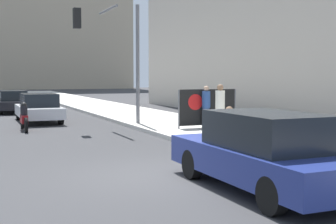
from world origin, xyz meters
The scene contains 11 objects.
ground_plane centered at (0.00, 0.00, 0.00)m, with size 160.00×160.00×0.00m, color #38383A.
sidewalk_curb centered at (4.61, 15.00, 0.08)m, with size 4.43×90.00×0.16m, color beige.
seated_protester centered at (3.02, 2.22, 0.80)m, with size 0.93×0.77×1.20m.
jogger_on_sidewalk centered at (4.32, 5.14, 1.08)m, with size 0.34×0.34×1.80m.
pedestrian_behind centered at (4.75, 7.03, 1.02)m, with size 0.34×0.34×1.70m.
protest_banner centered at (4.92, 7.25, 0.98)m, with size 2.63×0.06×1.56m.
traffic_light_pole centered at (1.84, 10.02, 3.68)m, with size 2.89×2.66×5.21m.
parked_car_curbside centered at (1.23, -2.06, 0.76)m, with size 1.76×4.72×1.54m.
car_on_road_nearest centered at (-0.91, 13.79, 0.71)m, with size 1.84×4.69×1.41m.
car_on_road_midblock centered at (-1.57, 20.52, 0.69)m, with size 1.75×4.24×1.37m.
motorcycle_on_road centered at (-1.96, 10.30, 0.52)m, with size 0.28×2.12×1.17m.
Camera 1 is at (-3.94, -9.59, 2.23)m, focal length 50.00 mm.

